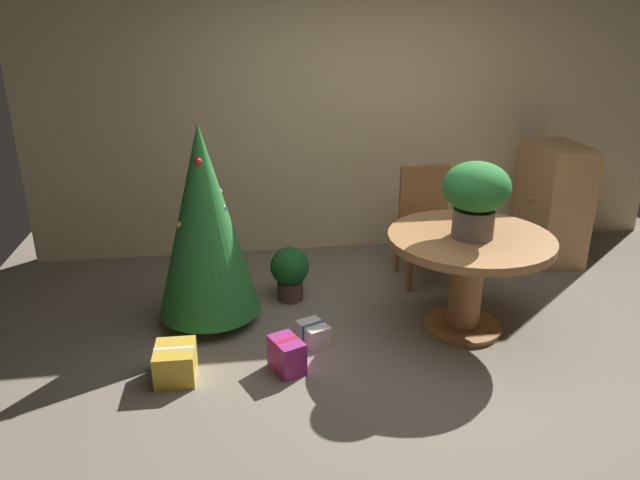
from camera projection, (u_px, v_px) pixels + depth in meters
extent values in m
plane|color=#756B5B|center=(421.00, 364.00, 3.95)|extent=(6.60, 6.60, 0.00)
cube|color=beige|center=(358.00, 112.00, 5.51)|extent=(6.00, 0.10, 2.60)
cylinder|color=#9E6B3D|center=(462.00, 326.00, 4.38)|extent=(0.56, 0.56, 0.04)
cylinder|color=#9E6B3D|center=(466.00, 284.00, 4.26)|extent=(0.23, 0.23, 0.63)
cylinder|color=#9E6B3D|center=(471.00, 239.00, 4.14)|extent=(1.14, 1.14, 0.06)
cylinder|color=#665B51|center=(473.00, 223.00, 4.07)|extent=(0.28, 0.28, 0.20)
ellipsoid|color=#287533|center=(477.00, 187.00, 3.97)|extent=(0.45, 0.45, 0.34)
sphere|color=#E5A8B2|center=(499.00, 182.00, 3.89)|extent=(0.09, 0.09, 0.09)
sphere|color=#E5A8B2|center=(460.00, 189.00, 4.00)|extent=(0.06, 0.06, 0.06)
sphere|color=#E5A8B2|center=(458.00, 183.00, 3.99)|extent=(0.08, 0.08, 0.08)
sphere|color=#E5A8B2|center=(482.00, 178.00, 4.04)|extent=(0.09, 0.09, 0.09)
cylinder|color=brown|center=(460.00, 265.00, 4.95)|extent=(0.04, 0.04, 0.43)
cylinder|color=brown|center=(410.00, 268.00, 4.89)|extent=(0.04, 0.04, 0.43)
cylinder|color=brown|center=(443.00, 246.00, 5.33)|extent=(0.04, 0.04, 0.43)
cylinder|color=brown|center=(397.00, 249.00, 5.27)|extent=(0.04, 0.04, 0.43)
cube|color=brown|center=(429.00, 230.00, 5.03)|extent=(0.47, 0.46, 0.05)
cube|color=brown|center=(424.00, 193.00, 5.12)|extent=(0.42, 0.05, 0.48)
cylinder|color=brown|center=(211.00, 315.00, 4.49)|extent=(0.10, 0.10, 0.09)
cone|color=#287533|center=(204.00, 221.00, 4.22)|extent=(0.74, 0.74, 1.39)
sphere|color=#2D51A8|center=(216.00, 262.00, 4.66)|extent=(0.05, 0.05, 0.05)
sphere|color=#2D51A8|center=(193.00, 226.00, 4.38)|extent=(0.06, 0.06, 0.06)
sphere|color=red|center=(198.00, 161.00, 4.00)|extent=(0.05, 0.05, 0.05)
sphere|color=gold|center=(180.00, 224.00, 4.13)|extent=(0.05, 0.05, 0.05)
sphere|color=#2D51A8|center=(206.00, 211.00, 4.38)|extent=(0.05, 0.05, 0.05)
sphere|color=#2D51A8|center=(222.00, 209.00, 4.17)|extent=(0.06, 0.06, 0.06)
sphere|color=silver|center=(218.00, 192.00, 4.23)|extent=(0.05, 0.05, 0.05)
cube|color=silver|center=(313.00, 333.00, 4.19)|extent=(0.24, 0.27, 0.14)
cube|color=#1E569E|center=(313.00, 333.00, 4.19)|extent=(0.16, 0.09, 0.14)
cube|color=#9E287A|center=(287.00, 355.00, 3.85)|extent=(0.25, 0.29, 0.22)
cube|color=red|center=(287.00, 355.00, 3.85)|extent=(0.16, 0.09, 0.22)
cube|color=gold|center=(175.00, 363.00, 3.77)|extent=(0.25, 0.29, 0.22)
cube|color=silver|center=(175.00, 363.00, 3.77)|extent=(0.25, 0.03, 0.22)
cube|color=#B27F4C|center=(553.00, 203.00, 5.45)|extent=(0.42, 0.68, 1.07)
sphere|color=#B29338|center=(531.00, 198.00, 5.40)|extent=(0.04, 0.04, 0.04)
cylinder|color=#4C382D|center=(290.00, 290.00, 4.81)|extent=(0.21, 0.21, 0.16)
sphere|color=#195623|center=(290.00, 266.00, 4.73)|extent=(0.31, 0.31, 0.31)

